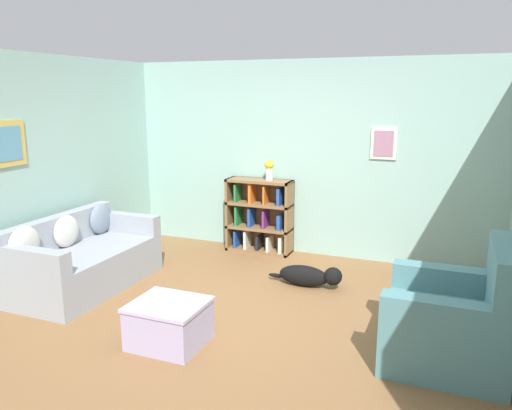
{
  "coord_description": "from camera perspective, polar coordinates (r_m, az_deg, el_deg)",
  "views": [
    {
      "loc": [
        1.85,
        -4.19,
        2.16
      ],
      "look_at": [
        0.0,
        0.4,
        1.05
      ],
      "focal_mm": 35.0,
      "sensor_mm": 36.0,
      "label": 1
    }
  ],
  "objects": [
    {
      "name": "ground_plane",
      "position": [
        5.07,
        -1.73,
        -12.59
      ],
      "size": [
        14.0,
        14.0,
        0.0
      ],
      "primitive_type": "plane",
      "color": "brown"
    },
    {
      "name": "bookshelf",
      "position": [
        6.91,
        0.47,
        -1.32
      ],
      "size": [
        0.91,
        0.32,
        1.02
      ],
      "color": "olive",
      "rests_on": "ground_plane"
    },
    {
      "name": "vase",
      "position": [
        6.71,
        1.52,
        4.17
      ],
      "size": [
        0.13,
        0.13,
        0.28
      ],
      "color": "silver",
      "rests_on": "bookshelf"
    },
    {
      "name": "wall_back",
      "position": [
        6.76,
        5.92,
        5.26
      ],
      "size": [
        5.6,
        0.13,
        2.6
      ],
      "color": "#93BCB2",
      "rests_on": "ground_plane"
    },
    {
      "name": "couch",
      "position": [
        6.02,
        -19.26,
        -5.9
      ],
      "size": [
        0.9,
        1.71,
        0.84
      ],
      "color": "#9399A3",
      "rests_on": "ground_plane"
    },
    {
      "name": "dog",
      "position": [
        5.77,
        6.15,
        -8.05
      ],
      "size": [
        0.88,
        0.22,
        0.26
      ],
      "color": "black",
      "rests_on": "ground_plane"
    },
    {
      "name": "wall_left",
      "position": [
        6.14,
        -24.22,
        3.48
      ],
      "size": [
        0.13,
        5.0,
        2.6
      ],
      "color": "#93BCB2",
      "rests_on": "ground_plane"
    },
    {
      "name": "recliner_chair",
      "position": [
        4.44,
        21.67,
        -12.23
      ],
      "size": [
        0.95,
        0.96,
        1.03
      ],
      "color": "slate",
      "rests_on": "ground_plane"
    },
    {
      "name": "coffee_table",
      "position": [
        4.54,
        -9.92,
        -13.02
      ],
      "size": [
        0.63,
        0.57,
        0.39
      ],
      "color": "#ADA3CC",
      "rests_on": "ground_plane"
    }
  ]
}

